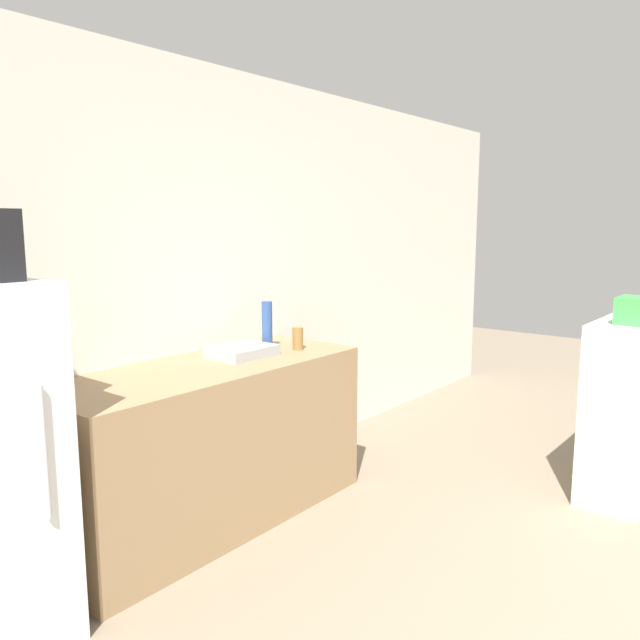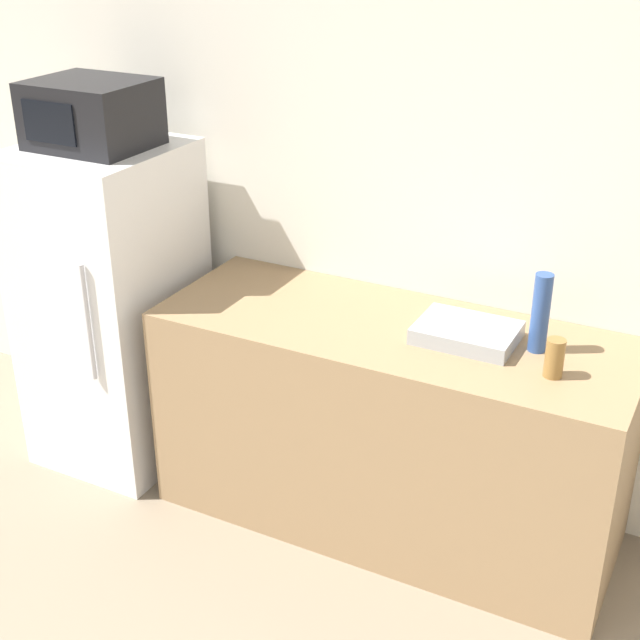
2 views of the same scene
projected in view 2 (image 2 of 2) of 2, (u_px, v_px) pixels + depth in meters
name	position (u px, v px, depth m)	size (l,w,h in m)	color
wall_back	(458.00, 201.00, 3.49)	(8.00, 0.06, 2.60)	silver
refrigerator	(113.00, 307.00, 3.97)	(0.63, 0.70, 1.45)	silver
microwave	(91.00, 114.00, 3.59)	(0.46, 0.39, 0.27)	black
counter	(389.00, 426.00, 3.59)	(1.85, 0.70, 0.90)	#937551
sink_basin	(467.00, 333.00, 3.29)	(0.37, 0.27, 0.06)	#9EA3A8
bottle_tall	(540.00, 313.00, 3.16)	(0.07, 0.07, 0.30)	#2D4C8C
bottle_short	(554.00, 358.00, 3.03)	(0.07, 0.07, 0.14)	olive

